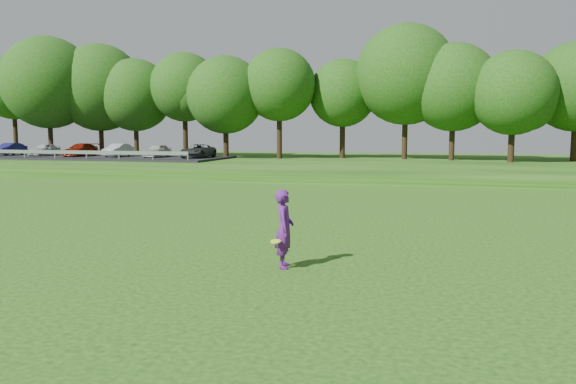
# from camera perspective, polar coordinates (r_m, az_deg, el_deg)

# --- Properties ---
(ground) EXTENTS (140.00, 140.00, 0.00)m
(ground) POSITION_cam_1_polar(r_m,az_deg,el_deg) (14.89, -12.23, -6.04)
(ground) COLOR #163F0C
(ground) RESTS_ON ground
(berm) EXTENTS (130.00, 30.00, 0.60)m
(berm) POSITION_cam_1_polar(r_m,az_deg,el_deg) (47.46, 7.01, 2.74)
(berm) COLOR #163F0C
(berm) RESTS_ON ground
(walking_path) EXTENTS (130.00, 1.60, 0.04)m
(walking_path) POSITION_cam_1_polar(r_m,az_deg,el_deg) (33.73, 3.59, 0.91)
(walking_path) COLOR gray
(walking_path) RESTS_ON ground
(treeline) EXTENTS (104.00, 7.00, 15.00)m
(treeline) POSITION_cam_1_polar(r_m,az_deg,el_deg) (51.58, 7.78, 11.68)
(treeline) COLOR #14400E
(treeline) RESTS_ON berm
(parking_lot) EXTENTS (24.00, 9.00, 1.38)m
(parking_lot) POSITION_cam_1_polar(r_m,az_deg,el_deg) (54.87, -18.31, 3.73)
(parking_lot) COLOR black
(parking_lot) RESTS_ON berm
(woman) EXTENTS (0.56, 0.89, 1.80)m
(woman) POSITION_cam_1_polar(r_m,az_deg,el_deg) (12.83, -0.38, -3.76)
(woman) COLOR #571A76
(woman) RESTS_ON ground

